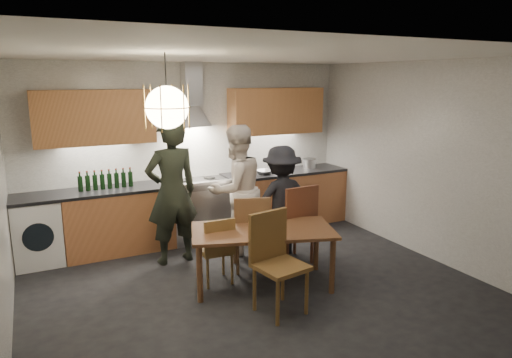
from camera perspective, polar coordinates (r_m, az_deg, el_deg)
name	(u,v)px	position (r m, az deg, el deg)	size (l,w,h in m)	color
ground	(258,289)	(5.38, 0.20, -13.61)	(5.00, 5.00, 0.00)	black
room_shell	(258,142)	(4.88, 0.21, 4.71)	(5.02, 4.52, 2.61)	silver
counter_run	(201,209)	(6.91, -6.93, -3.72)	(5.00, 0.62, 0.90)	#D68752
range_stove	(199,210)	(6.90, -7.10, -3.82)	(0.90, 0.60, 0.92)	silver
wall_fixtures	(194,113)	(6.76, -7.77, 8.17)	(4.30, 0.54, 1.10)	tan
pendant_lamp	(167,107)	(4.39, -11.06, 8.77)	(0.43, 0.43, 0.70)	black
dining_table	(263,236)	(5.27, 0.85, -7.09)	(1.78, 1.27, 0.68)	brown
chair_back_left	(217,247)	(5.34, -4.84, -8.41)	(0.38, 0.38, 0.81)	brown
chair_back_mid	(251,228)	(5.65, -0.61, -6.20)	(0.56, 0.56, 0.97)	brown
chair_back_right	(296,219)	(5.87, 5.04, -5.05)	(0.51, 0.51, 1.05)	#5D2E1B
chair_front	(275,255)	(4.74, 2.37, -9.49)	(0.54, 0.54, 1.04)	brown
person_left	(172,192)	(5.93, -10.47, -1.63)	(0.69, 0.45, 1.88)	black
person_mid	(236,190)	(6.20, -2.51, -1.37)	(0.86, 0.67, 1.77)	beige
person_right	(281,200)	(6.20, 3.19, -2.68)	(0.96, 0.55, 1.49)	black
mixing_bowl	(264,172)	(7.14, 1.03, 0.88)	(0.26, 0.26, 0.06)	#A8A8AB
stock_pot	(309,164)	(7.67, 6.67, 1.93)	(0.21, 0.21, 0.15)	silver
wine_bottles	(106,179)	(6.49, -18.26, -0.03)	(0.72, 0.06, 0.26)	black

